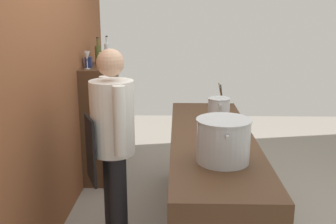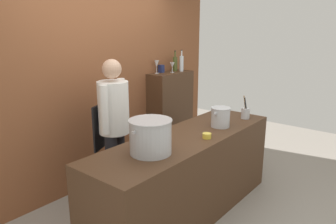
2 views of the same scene
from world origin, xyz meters
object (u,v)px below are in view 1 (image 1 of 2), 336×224
(utensil_crock, at_px, (221,102))
(wine_glass_tall, at_px, (87,56))
(stockpot_large, at_px, (223,140))
(wine_bottle_clear, at_px, (107,53))
(spice_tin_navy, at_px, (89,62))
(chef, at_px, (113,138))
(wine_glass_wide, at_px, (102,57))
(stockpot_small, at_px, (219,109))
(wine_bottle_olive, at_px, (98,54))
(butter_jar, at_px, (235,131))

(utensil_crock, distance_m, wine_glass_tall, 1.52)
(stockpot_large, height_order, wine_bottle_clear, wine_bottle_clear)
(spice_tin_navy, bearing_deg, chef, -160.92)
(chef, bearing_deg, spice_tin_navy, 175.72)
(wine_glass_wide, bearing_deg, spice_tin_navy, 127.32)
(stockpot_small, bearing_deg, stockpot_large, 175.87)
(chef, xyz_separation_m, utensil_crock, (1.26, -0.98, 0.01))
(stockpot_large, distance_m, wine_bottle_olive, 2.35)
(stockpot_small, xyz_separation_m, spice_tin_navy, (0.61, 1.38, 0.37))
(spice_tin_navy, bearing_deg, wine_bottle_clear, -28.12)
(wine_bottle_clear, xyz_separation_m, wine_glass_wide, (-0.19, 0.03, -0.02))
(utensil_crock, bearing_deg, stockpot_small, 171.53)
(chef, bearing_deg, stockpot_small, 107.37)
(wine_bottle_clear, distance_m, wine_glass_tall, 0.44)
(butter_jar, relative_size, wine_glass_tall, 0.47)
(wine_glass_wide, bearing_deg, butter_jar, -130.10)
(chef, bearing_deg, utensil_crock, 118.83)
(wine_bottle_clear, height_order, wine_glass_wide, wine_bottle_clear)
(stockpot_large, bearing_deg, chef, 70.04)
(wine_bottle_olive, xyz_separation_m, wine_glass_tall, (-0.38, 0.04, 0.02))
(wine_bottle_olive, distance_m, wine_glass_tall, 0.39)
(chef, xyz_separation_m, butter_jar, (0.35, -1.00, -0.04))
(stockpot_large, relative_size, wine_glass_tall, 2.32)
(stockpot_small, bearing_deg, spice_tin_navy, 66.32)
(wine_bottle_olive, xyz_separation_m, wine_bottle_clear, (0.03, -0.10, 0.01))
(wine_bottle_clear, height_order, wine_glass_tall, wine_bottle_clear)
(butter_jar, relative_size, wine_bottle_clear, 0.28)
(stockpot_large, relative_size, utensil_crock, 1.55)
(butter_jar, xyz_separation_m, wine_bottle_olive, (1.30, 1.43, 0.51))
(wine_bottle_olive, bearing_deg, wine_glass_tall, 173.62)
(wine_bottle_clear, distance_m, spice_tin_navy, 0.34)
(wine_bottle_olive, relative_size, wine_glass_tall, 1.63)
(utensil_crock, height_order, butter_jar, utensil_crock)
(chef, distance_m, stockpot_small, 1.19)
(spice_tin_navy, bearing_deg, utensil_crock, -95.02)
(stockpot_small, relative_size, wine_bottle_clear, 0.86)
(stockpot_small, bearing_deg, chef, 130.73)
(stockpot_large, xyz_separation_m, wine_glass_tall, (1.57, 1.29, 0.41))
(chef, distance_m, wine_glass_wide, 1.60)
(wine_glass_tall, bearing_deg, chef, -159.77)
(chef, relative_size, stockpot_small, 5.89)
(stockpot_small, distance_m, wine_glass_wide, 1.50)
(butter_jar, height_order, wine_bottle_clear, wine_bottle_clear)
(wine_bottle_clear, xyz_separation_m, spice_tin_navy, (-0.29, 0.16, -0.07))
(butter_jar, bearing_deg, stockpot_small, 12.71)
(stockpot_small, relative_size, wine_glass_tall, 1.47)
(chef, relative_size, wine_bottle_olive, 5.31)
(stockpot_small, distance_m, utensil_crock, 0.49)
(wine_glass_wide, bearing_deg, wine_bottle_clear, -7.64)
(butter_jar, distance_m, spice_tin_navy, 1.86)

